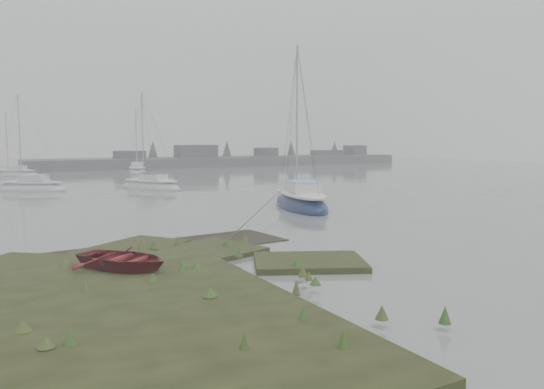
{
  "coord_description": "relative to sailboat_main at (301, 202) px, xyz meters",
  "views": [
    {
      "loc": [
        -8.68,
        -14.63,
        4.03
      ],
      "look_at": [
        1.81,
        4.35,
        1.8
      ],
      "focal_mm": 35.0,
      "sensor_mm": 36.0,
      "label": 1
    }
  ],
  "objects": [
    {
      "name": "ground",
      "position": [
        -8.0,
        18.02,
        -0.32
      ],
      "size": [
        160.0,
        160.0,
        0.0
      ],
      "primitive_type": "plane",
      "color": "slate",
      "rests_on": "ground"
    },
    {
      "name": "sailboat_far_a",
      "position": [
        -13.18,
        19.45,
        -0.07
      ],
      "size": [
        5.88,
        5.03,
        8.29
      ],
      "rotation": [
        0.0,
        0.0,
        0.94
      ],
      "color": "silver",
      "rests_on": "ground"
    },
    {
      "name": "sailboat_white",
      "position": [
        -4.38,
        16.29,
        -0.06
      ],
      "size": [
        4.74,
        6.28,
        8.59
      ],
      "rotation": [
        0.0,
        0.0,
        0.52
      ],
      "color": "silver",
      "rests_on": "ground"
    },
    {
      "name": "sailboat_far_b",
      "position": [
        0.08,
        37.6,
        -0.05
      ],
      "size": [
        3.29,
        6.49,
        8.75
      ],
      "rotation": [
        0.0,
        0.0,
        -0.21
      ],
      "color": "#A7AAB0",
      "rests_on": "ground"
    },
    {
      "name": "sailboat_far_c",
      "position": [
        -13.28,
        39.2,
        -0.08
      ],
      "size": [
        5.53,
        4.58,
        7.73
      ],
      "rotation": [
        0.0,
        0.0,
        0.97
      ],
      "color": "silver",
      "rests_on": "ground"
    },
    {
      "name": "dinghy",
      "position": [
        -13.1,
        -10.98,
        0.2
      ],
      "size": [
        3.46,
        3.65,
        0.61
      ],
      "primitive_type": "imported",
      "rotation": [
        0.0,
        0.0,
        0.63
      ],
      "color": "maroon",
      "rests_on": "marsh_bank"
    },
    {
      "name": "far_shoreline",
      "position": [
        18.84,
        49.91,
        0.53
      ],
      "size": [
        60.0,
        8.0,
        4.15
      ],
      "color": "#4C4F51",
      "rests_on": "ground"
    },
    {
      "name": "sailboat_main",
      "position": [
        0.0,
        0.0,
        0.0
      ],
      "size": [
        4.38,
        7.79,
        10.46
      ],
      "rotation": [
        0.0,
        0.0,
        -0.28
      ],
      "color": "#0E193E",
      "rests_on": "ground"
    }
  ]
}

